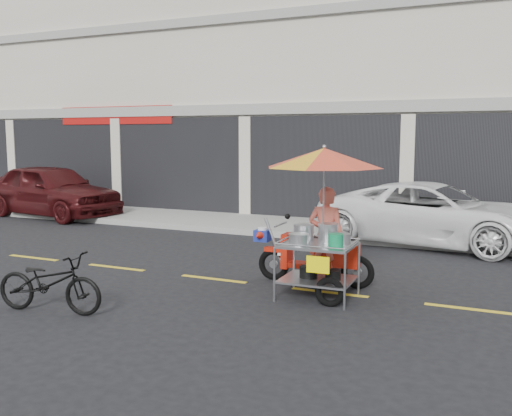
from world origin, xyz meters
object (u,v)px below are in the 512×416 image
at_px(maroon_sedan, 51,190).
at_px(near_bicycle, 49,283).
at_px(white_pickup, 434,214).
at_px(food_vendor_rig, 323,200).

xyz_separation_m(maroon_sedan, near_bicycle, (6.74, -7.01, -0.37)).
bearing_deg(maroon_sedan, white_pickup, -81.68).
xyz_separation_m(near_bicycle, food_vendor_rig, (3.03, 2.45, 1.00)).
distance_m(maroon_sedan, near_bicycle, 9.73).
bearing_deg(maroon_sedan, food_vendor_rig, -107.16).
distance_m(white_pickup, food_vendor_rig, 4.82).
bearing_deg(white_pickup, maroon_sedan, 100.07).
bearing_deg(near_bicycle, food_vendor_rig, -60.07).
relative_size(maroon_sedan, near_bicycle, 2.94).
distance_m(white_pickup, near_bicycle, 8.18).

